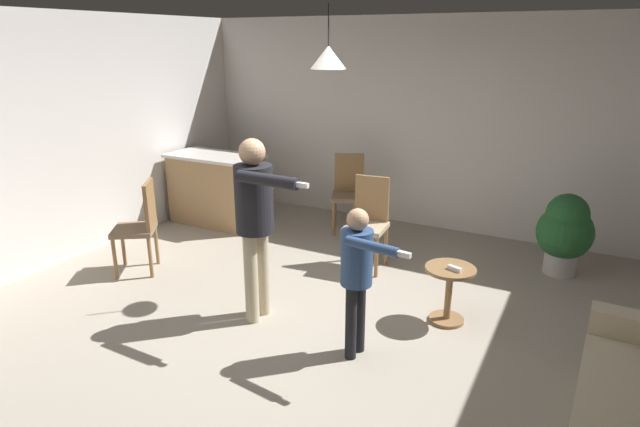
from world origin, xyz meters
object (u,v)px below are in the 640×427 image
object	(u,v)px
side_table_by_couch	(449,288)
potted_plant_corner	(565,231)
kitchen_counter	(217,189)
spare_remote_on_table	(455,269)
dining_chair_centre_back	(368,219)
person_adult	(256,211)
dining_chair_by_counter	(140,223)
person_child	(358,267)
dining_chair_near_wall	(349,190)

from	to	relation	value
side_table_by_couch	potted_plant_corner	bearing A→B (deg)	63.20
kitchen_counter	spare_remote_on_table	world-z (taller)	kitchen_counter
dining_chair_centre_back	person_adult	bearing A→B (deg)	70.02
side_table_by_couch	spare_remote_on_table	xyz separation A→B (m)	(0.04, -0.04, 0.21)
potted_plant_corner	dining_chair_by_counter	bearing A→B (deg)	-152.84
kitchen_counter	dining_chair_by_counter	size ratio (longest dim) A/B	1.26
dining_chair_centre_back	potted_plant_corner	bearing A→B (deg)	-162.85
kitchen_counter	person_adult	world-z (taller)	person_adult
person_adult	spare_remote_on_table	world-z (taller)	person_adult
person_child	dining_chair_centre_back	bearing A→B (deg)	-152.10
spare_remote_on_table	dining_chair_near_wall	bearing A→B (deg)	135.51
side_table_by_couch	potted_plant_corner	world-z (taller)	potted_plant_corner
kitchen_counter	side_table_by_couch	size ratio (longest dim) A/B	2.42
person_child	dining_chair_near_wall	xyz separation A→B (m)	(-1.29, 2.62, -0.21)
spare_remote_on_table	dining_chair_by_counter	bearing A→B (deg)	-172.62
dining_chair_by_counter	side_table_by_couch	bearing A→B (deg)	-116.02
potted_plant_corner	spare_remote_on_table	distance (m)	1.80
person_adult	dining_chair_by_counter	bearing A→B (deg)	-97.42
dining_chair_by_counter	spare_remote_on_table	xyz separation A→B (m)	(3.24, 0.42, -0.01)
dining_chair_near_wall	potted_plant_corner	world-z (taller)	dining_chair_near_wall
kitchen_counter	person_child	xyz separation A→B (m)	(3.00, -2.05, 0.28)
side_table_by_couch	spare_remote_on_table	size ratio (longest dim) A/B	4.00
person_child	spare_remote_on_table	bearing A→B (deg)	153.98
person_adult	person_child	world-z (taller)	person_adult
dining_chair_by_counter	person_child	bearing A→B (deg)	-132.71
dining_chair_near_wall	dining_chair_by_counter	bearing A→B (deg)	34.30
dining_chair_by_counter	dining_chair_near_wall	distance (m)	2.63
person_child	potted_plant_corner	xyz separation A→B (m)	(1.30, 2.45, -0.27)
person_child	potted_plant_corner	world-z (taller)	person_child
spare_remote_on_table	potted_plant_corner	bearing A→B (deg)	65.11
side_table_by_couch	person_child	world-z (taller)	person_child
kitchen_counter	spare_remote_on_table	size ratio (longest dim) A/B	9.69
kitchen_counter	dining_chair_near_wall	xyz separation A→B (m)	(1.70, 0.57, 0.07)
person_adult	dining_chair_centre_back	world-z (taller)	person_adult
side_table_by_couch	dining_chair_centre_back	bearing A→B (deg)	144.33
kitchen_counter	person_adult	xyz separation A→B (m)	(1.98, -1.92, 0.54)
dining_chair_by_counter	dining_chair_near_wall	world-z (taller)	same
kitchen_counter	person_child	bearing A→B (deg)	-34.41
dining_chair_centre_back	person_child	bearing A→B (deg)	105.05
side_table_by_couch	potted_plant_corner	distance (m)	1.78
side_table_by_couch	dining_chair_near_wall	world-z (taller)	dining_chair_near_wall
dining_chair_near_wall	spare_remote_on_table	size ratio (longest dim) A/B	7.69
dining_chair_centre_back	spare_remote_on_table	xyz separation A→B (m)	(1.16, -0.84, -0.01)
side_table_by_couch	dining_chair_near_wall	xyz separation A→B (m)	(-1.79, 1.76, 0.22)
dining_chair_centre_back	spare_remote_on_table	bearing A→B (deg)	138.75
dining_chair_near_wall	kitchen_counter	bearing A→B (deg)	-4.99
person_adult	dining_chair_by_counter	world-z (taller)	person_adult
dining_chair_by_counter	potted_plant_corner	size ratio (longest dim) A/B	1.13
kitchen_counter	side_table_by_couch	world-z (taller)	kitchen_counter
person_child	spare_remote_on_table	distance (m)	1.01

